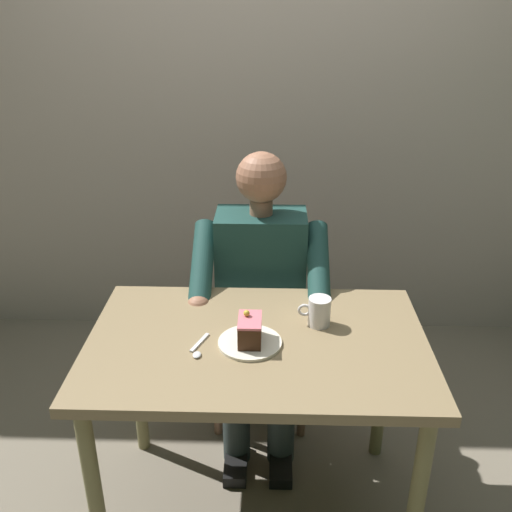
# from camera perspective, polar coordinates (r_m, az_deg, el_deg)

# --- Properties ---
(ground_plane) EXTENTS (14.00, 14.00, 0.00)m
(ground_plane) POSITION_cam_1_polar(r_m,az_deg,el_deg) (2.32, 0.10, -23.85)
(ground_plane) COLOR #746A59
(cafe_rear_panel) EXTENTS (6.40, 0.12, 3.00)m
(cafe_rear_panel) POSITION_cam_1_polar(r_m,az_deg,el_deg) (2.89, 0.94, 20.10)
(cafe_rear_panel) COLOR #B4A598
(cafe_rear_panel) RESTS_ON ground
(dining_table) EXTENTS (1.10, 0.70, 0.74)m
(dining_table) POSITION_cam_1_polar(r_m,az_deg,el_deg) (1.88, 0.11, -10.80)
(dining_table) COLOR olive
(dining_table) RESTS_ON ground
(chair) EXTENTS (0.42, 0.42, 0.89)m
(chair) POSITION_cam_1_polar(r_m,az_deg,el_deg) (2.50, 0.53, -5.17)
(chair) COLOR #946750
(chair) RESTS_ON ground
(seated_person) EXTENTS (0.53, 0.58, 1.21)m
(seated_person) POSITION_cam_1_polar(r_m,az_deg,el_deg) (2.28, 0.45, -4.34)
(seated_person) COLOR #1B3E3A
(seated_person) RESTS_ON ground
(dessert_plate) EXTENTS (0.20, 0.20, 0.01)m
(dessert_plate) POSITION_cam_1_polar(r_m,az_deg,el_deg) (1.81, -0.62, -8.75)
(dessert_plate) COLOR silver
(dessert_plate) RESTS_ON dining_table
(cake_slice) EXTENTS (0.07, 0.11, 0.10)m
(cake_slice) POSITION_cam_1_polar(r_m,az_deg,el_deg) (1.78, -0.63, -7.48)
(cake_slice) COLOR #3D2213
(cake_slice) RESTS_ON dessert_plate
(coffee_cup) EXTENTS (0.11, 0.08, 0.10)m
(coffee_cup) POSITION_cam_1_polar(r_m,az_deg,el_deg) (1.89, 6.38, -5.56)
(coffee_cup) COLOR silver
(coffee_cup) RESTS_ON dining_table
(dessert_spoon) EXTENTS (0.05, 0.14, 0.01)m
(dessert_spoon) POSITION_cam_1_polar(r_m,az_deg,el_deg) (1.79, -5.87, -9.34)
(dessert_spoon) COLOR silver
(dessert_spoon) RESTS_ON dining_table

